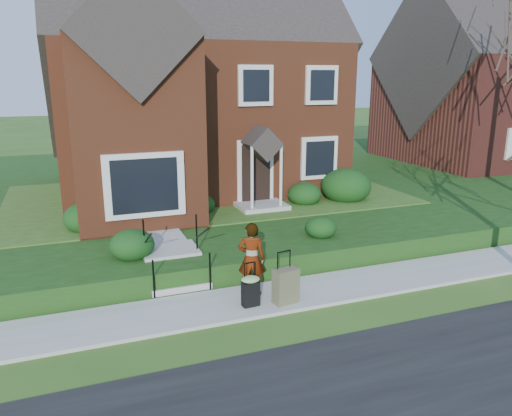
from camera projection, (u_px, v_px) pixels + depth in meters
name	position (u px, v px, depth m)	size (l,w,h in m)	color
ground	(298.00, 295.00, 11.54)	(120.00, 120.00, 0.00)	#2D5119
sidewalk	(298.00, 293.00, 11.53)	(60.00, 1.60, 0.08)	#9E9B93
terrace	(275.00, 180.00, 22.68)	(44.00, 20.00, 0.60)	#193A0F
walkway	(152.00, 222.00, 15.05)	(1.20, 6.00, 0.06)	#9E9B93
main_house	(187.00, 66.00, 18.81)	(10.40, 10.20, 9.40)	brown
neighbour_house	(490.00, 69.00, 25.59)	(9.40, 8.00, 9.20)	maroon
front_steps	(174.00, 262.00, 12.23)	(1.40, 2.02, 1.50)	#9E9B93
foundation_shrubs	(271.00, 197.00, 16.19)	(10.40, 4.77, 1.26)	#103610
woman	(252.00, 259.00, 11.21)	(0.62, 0.41, 1.70)	#999999
suitcase_black	(251.00, 289.00, 10.72)	(0.43, 0.36, 0.98)	black
suitcase_olive	(286.00, 286.00, 10.87)	(0.59, 0.40, 1.18)	brown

